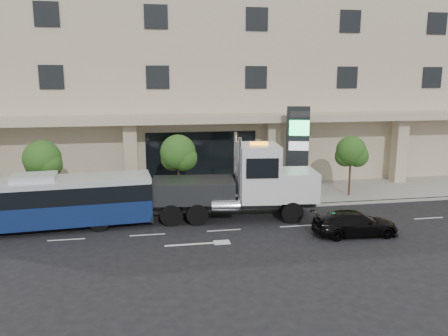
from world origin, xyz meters
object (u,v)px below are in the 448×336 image
at_px(signage_pylon, 297,151).
at_px(city_bus, 36,202).
at_px(tow_truck, 242,184).
at_px(black_sedan, 355,223).

bearing_deg(signage_pylon, city_bus, -149.67).
bearing_deg(tow_truck, black_sedan, -30.84).
height_order(city_bus, signage_pylon, signage_pylon).
bearing_deg(signage_pylon, tow_truck, -124.08).
distance_m(city_bus, black_sedan, 16.66).
height_order(city_bus, tow_truck, tow_truck).
height_order(city_bus, black_sedan, city_bus).
bearing_deg(tow_truck, signage_pylon, 45.97).
distance_m(city_bus, signage_pylon, 16.33).
relative_size(tow_truck, signage_pylon, 1.78).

